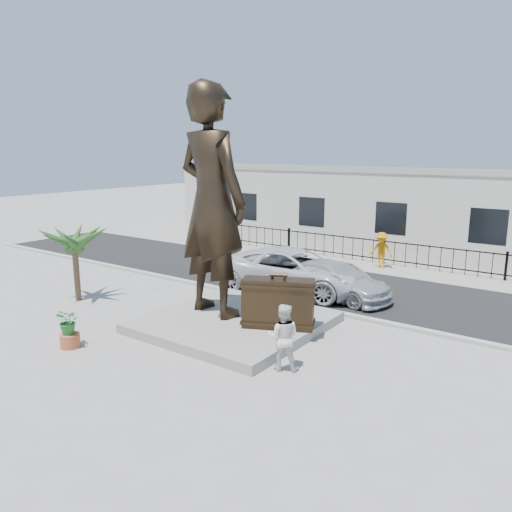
% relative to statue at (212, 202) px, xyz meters
% --- Properties ---
extents(ground, '(100.00, 100.00, 0.00)m').
position_rel_statue_xyz_m(ground, '(1.39, -1.56, -3.96)').
color(ground, '#9E9991').
rests_on(ground, ground).
extents(street, '(40.00, 7.00, 0.01)m').
position_rel_statue_xyz_m(street, '(1.39, 6.44, -3.95)').
color(street, black).
rests_on(street, ground).
extents(curb, '(40.00, 0.25, 0.12)m').
position_rel_statue_xyz_m(curb, '(1.39, 2.94, -3.90)').
color(curb, '#A5A399').
rests_on(curb, ground).
extents(far_sidewalk, '(40.00, 2.50, 0.02)m').
position_rel_statue_xyz_m(far_sidewalk, '(1.39, 10.44, -3.95)').
color(far_sidewalk, '#9E9991').
rests_on(far_sidewalk, ground).
extents(plinth, '(5.20, 5.20, 0.30)m').
position_rel_statue_xyz_m(plinth, '(0.89, -0.06, -3.81)').
color(plinth, gray).
rests_on(plinth, ground).
extents(fence, '(22.00, 0.10, 1.20)m').
position_rel_statue_xyz_m(fence, '(1.39, 11.24, -3.36)').
color(fence, black).
rests_on(fence, ground).
extents(building, '(28.00, 7.00, 4.40)m').
position_rel_statue_xyz_m(building, '(1.39, 15.44, -1.76)').
color(building, silver).
rests_on(building, ground).
extents(statue, '(2.86, 2.07, 7.32)m').
position_rel_statue_xyz_m(statue, '(0.00, 0.00, 0.00)').
color(statue, black).
rests_on(statue, plinth).
extents(suitcase, '(2.22, 1.52, 1.50)m').
position_rel_statue_xyz_m(suitcase, '(2.49, 0.06, -2.91)').
color(suitcase, black).
rests_on(suitcase, plinth).
extents(tourist, '(1.06, 0.97, 1.75)m').
position_rel_statue_xyz_m(tourist, '(3.85, -1.80, -3.08)').
color(tourist, silver).
rests_on(tourist, ground).
extents(car_white, '(6.48, 3.66, 1.71)m').
position_rel_statue_xyz_m(car_white, '(0.30, 4.52, -3.09)').
color(car_white, silver).
rests_on(car_white, street).
extents(car_silver, '(4.83, 2.57, 1.33)m').
position_rel_statue_xyz_m(car_silver, '(2.00, 4.78, -3.28)').
color(car_silver, '#A9ACAE').
rests_on(car_silver, street).
extents(worker, '(1.14, 0.70, 1.71)m').
position_rel_statue_xyz_m(worker, '(1.61, 10.34, -3.08)').
color(worker, orange).
rests_on(worker, far_sidewalk).
extents(palm_tree, '(1.80, 1.80, 3.20)m').
position_rel_statue_xyz_m(palm_tree, '(-5.70, -1.20, -3.96)').
color(palm_tree, '#234B1B').
rests_on(palm_tree, ground).
extents(planter, '(0.56, 0.56, 0.40)m').
position_rel_statue_xyz_m(planter, '(-1.90, -4.14, -3.76)').
color(planter, '#B0562E').
rests_on(planter, ground).
extents(shrub, '(0.71, 0.62, 0.76)m').
position_rel_statue_xyz_m(shrub, '(-1.90, -4.14, -3.18)').
color(shrub, '#226A27').
rests_on(shrub, planter).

